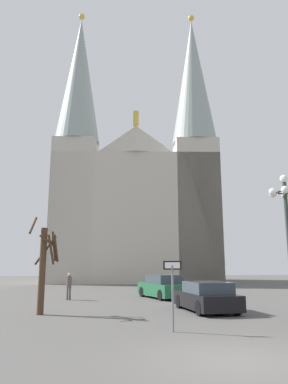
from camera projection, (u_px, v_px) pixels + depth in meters
The scene contains 8 objects.
ground_plane at pixel (237, 361), 8.12m from camera, with size 120.00×120.00×0.00m, color #514F4C.
cathedral at pixel (136, 195), 45.53m from camera, with size 21.02×16.09×34.39m.
one_way_arrow_sign at pixel (173, 286), 11.86m from camera, with size 0.60×0.12×2.25m.
street_lamp at pixel (287, 224), 14.39m from camera, with size 1.38×1.24×5.75m.
bare_tree at pixel (44, 265), 15.92m from camera, with size 1.27×1.24×4.31m.
parked_car_near_black at pixel (206, 297), 16.69m from camera, with size 2.14×4.21×1.34m.
parked_car_far_green at pixel (163, 287), 23.09m from camera, with size 2.72×4.48×1.47m.
pedestrian_walking at pixel (69, 284), 22.07m from camera, with size 0.32×0.32×1.60m.
Camera 1 is at (-3.44, -8.28, 2.15)m, focal length 33.63 mm.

